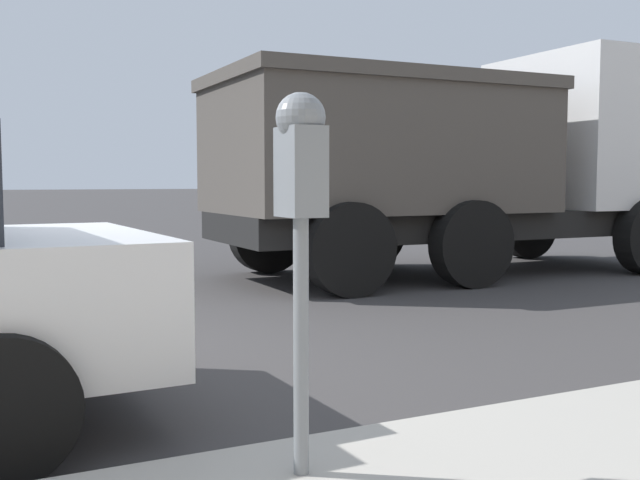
{
  "coord_description": "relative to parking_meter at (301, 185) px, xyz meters",
  "views": [
    {
      "loc": [
        -5.16,
        0.54,
        1.27
      ],
      "look_at": [
        -2.31,
        -0.87,
        1.01
      ],
      "focal_mm": 42.0,
      "sensor_mm": 36.0,
      "label": 1
    }
  ],
  "objects": [
    {
      "name": "dump_truck",
      "position": [
        5.77,
        -5.08,
        0.34
      ],
      "size": [
        2.8,
        6.64,
        3.07
      ],
      "rotation": [
        0.0,
        0.0,
        3.13
      ],
      "color": "black",
      "rests_on": "ground_plane"
    },
    {
      "name": "parking_meter",
      "position": [
        0.0,
        0.0,
        0.0
      ],
      "size": [
        0.21,
        0.19,
        1.47
      ],
      "color": "gray",
      "rests_on": "sidewalk"
    },
    {
      "name": "ground_plane",
      "position": [
        2.59,
        0.65,
        -1.25
      ],
      "size": [
        220.0,
        220.0,
        0.0
      ],
      "primitive_type": "plane",
      "color": "#3D3A3A"
    }
  ]
}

